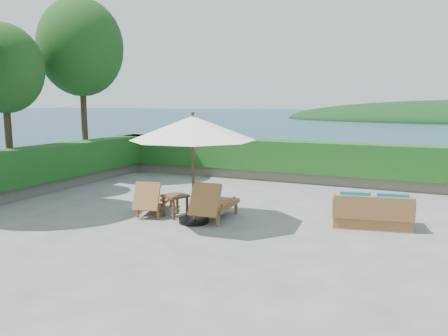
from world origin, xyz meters
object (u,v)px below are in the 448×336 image
at_px(lounge_left, 153,199).
at_px(lounge_right, 214,203).
at_px(patio_umbrella, 193,129).
at_px(wicker_loveseat, 372,213).
at_px(side_table, 175,199).

xyz_separation_m(lounge_left, lounge_right, (1.57, 0.07, 0.04)).
xyz_separation_m(patio_umbrella, wicker_loveseat, (3.60, 1.28, -1.75)).
height_order(side_table, wicker_loveseat, wicker_loveseat).
distance_m(lounge_left, wicker_loveseat, 4.95).
relative_size(patio_umbrella, wicker_loveseat, 1.96).
distance_m(lounge_left, lounge_right, 1.57).
bearing_deg(lounge_left, wicker_loveseat, -4.00).
relative_size(patio_umbrella, lounge_right, 2.09).
bearing_deg(lounge_right, patio_umbrella, -132.82).
xyz_separation_m(lounge_right, wicker_loveseat, (3.29, 0.90, -0.08)).
height_order(patio_umbrella, side_table, patio_umbrella).
xyz_separation_m(patio_umbrella, lounge_right, (0.31, 0.38, -1.67)).
distance_m(patio_umbrella, lounge_left, 2.15).
relative_size(side_table, wicker_loveseat, 0.37).
bearing_deg(lounge_left, side_table, -19.48).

